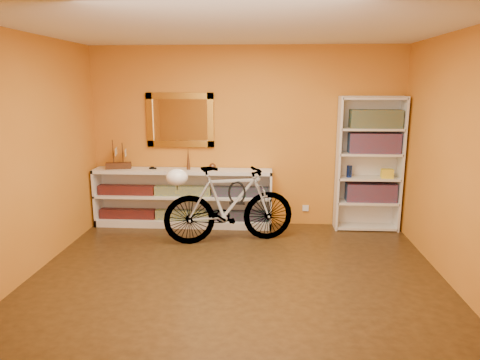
# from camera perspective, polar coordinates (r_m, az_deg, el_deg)

# --- Properties ---
(floor) EXTENTS (4.50, 4.00, 0.01)m
(floor) POSITION_cam_1_polar(r_m,az_deg,el_deg) (4.80, -0.54, -13.04)
(floor) COLOR #301E0D
(floor) RESTS_ON ground
(ceiling) EXTENTS (4.50, 4.00, 0.01)m
(ceiling) POSITION_cam_1_polar(r_m,az_deg,el_deg) (4.37, -0.61, 19.62)
(ceiling) COLOR silver
(ceiling) RESTS_ON ground
(back_wall) EXTENTS (4.50, 0.01, 2.60)m
(back_wall) POSITION_cam_1_polar(r_m,az_deg,el_deg) (6.38, 0.74, 5.59)
(back_wall) COLOR #C36F1D
(back_wall) RESTS_ON ground
(left_wall) EXTENTS (0.01, 4.00, 2.60)m
(left_wall) POSITION_cam_1_polar(r_m,az_deg,el_deg) (5.08, -26.85, 2.50)
(left_wall) COLOR #C36F1D
(left_wall) RESTS_ON ground
(right_wall) EXTENTS (0.01, 4.00, 2.60)m
(right_wall) POSITION_cam_1_polar(r_m,az_deg,el_deg) (4.80, 27.41, 1.93)
(right_wall) COLOR #C36F1D
(right_wall) RESTS_ON ground
(gilt_mirror) EXTENTS (0.98, 0.06, 0.78)m
(gilt_mirror) POSITION_cam_1_polar(r_m,az_deg,el_deg) (6.43, -7.83, 7.77)
(gilt_mirror) COLOR #91631A
(gilt_mirror) RESTS_ON back_wall
(wall_socket) EXTENTS (0.09, 0.02, 0.09)m
(wall_socket) POSITION_cam_1_polar(r_m,az_deg,el_deg) (6.59, 8.57, -3.66)
(wall_socket) COLOR silver
(wall_socket) RESTS_ON back_wall
(console_unit) EXTENTS (2.60, 0.35, 0.85)m
(console_unit) POSITION_cam_1_polar(r_m,az_deg,el_deg) (6.47, -7.44, -2.32)
(console_unit) COLOR silver
(console_unit) RESTS_ON floor
(cd_row_lower) EXTENTS (2.50, 0.13, 0.14)m
(cd_row_lower) POSITION_cam_1_polar(r_m,az_deg,el_deg) (6.52, -7.41, -4.53)
(cd_row_lower) COLOR black
(cd_row_lower) RESTS_ON console_unit
(cd_row_upper) EXTENTS (2.50, 0.13, 0.14)m
(cd_row_upper) POSITION_cam_1_polar(r_m,az_deg,el_deg) (6.42, -7.50, -1.41)
(cd_row_upper) COLOR navy
(cd_row_upper) RESTS_ON console_unit
(model_ship) EXTENTS (0.38, 0.21, 0.42)m
(model_ship) POSITION_cam_1_polar(r_m,az_deg,el_deg) (6.58, -15.68, 3.25)
(model_ship) COLOR #3C1F10
(model_ship) RESTS_ON console_unit
(toy_car) EXTENTS (0.00, 0.00, 0.00)m
(toy_car) POSITION_cam_1_polar(r_m,az_deg,el_deg) (6.47, -11.32, 1.42)
(toy_car) COLOR black
(toy_car) RESTS_ON console_unit
(bronze_ornament) EXTENTS (0.06, 0.06, 0.33)m
(bronze_ornament) POSITION_cam_1_polar(r_m,az_deg,el_deg) (6.33, -6.79, 2.83)
(bronze_ornament) COLOR brown
(bronze_ornament) RESTS_ON console_unit
(decorative_orb) EXTENTS (0.10, 0.10, 0.10)m
(decorative_orb) POSITION_cam_1_polar(r_m,az_deg,el_deg) (6.29, -3.63, 1.78)
(decorative_orb) COLOR brown
(decorative_orb) RESTS_ON console_unit
(bookcase) EXTENTS (0.90, 0.30, 1.90)m
(bookcase) POSITION_cam_1_polar(r_m,az_deg,el_deg) (6.42, 16.52, 1.97)
(bookcase) COLOR silver
(bookcase) RESTS_ON floor
(book_row_a) EXTENTS (0.70, 0.22, 0.26)m
(book_row_a) POSITION_cam_1_polar(r_m,az_deg,el_deg) (6.52, 16.73, -1.54)
(book_row_a) COLOR maroon
(book_row_a) RESTS_ON bookcase
(book_row_b) EXTENTS (0.70, 0.22, 0.28)m
(book_row_b) POSITION_cam_1_polar(r_m,az_deg,el_deg) (6.39, 17.12, 4.65)
(book_row_b) COLOR maroon
(book_row_b) RESTS_ON bookcase
(book_row_c) EXTENTS (0.70, 0.22, 0.25)m
(book_row_c) POSITION_cam_1_polar(r_m,az_deg,el_deg) (6.36, 17.31, 7.64)
(book_row_c) COLOR #1A505D
(book_row_c) RESTS_ON bookcase
(travel_mug) EXTENTS (0.08, 0.08, 0.17)m
(travel_mug) POSITION_cam_1_polar(r_m,az_deg,el_deg) (6.37, 14.10, 1.11)
(travel_mug) COLOR navy
(travel_mug) RESTS_ON bookcase
(red_tin) EXTENTS (0.14, 0.14, 0.16)m
(red_tin) POSITION_cam_1_polar(r_m,az_deg,el_deg) (6.33, 15.01, 7.35)
(red_tin) COLOR maroon
(red_tin) RESTS_ON bookcase
(yellow_bag) EXTENTS (0.17, 0.12, 0.13)m
(yellow_bag) POSITION_cam_1_polar(r_m,az_deg,el_deg) (6.47, 18.69, 0.80)
(yellow_bag) COLOR yellow
(yellow_bag) RESTS_ON bookcase
(bicycle) EXTENTS (0.86, 1.81, 1.03)m
(bicycle) POSITION_cam_1_polar(r_m,az_deg,el_deg) (5.73, -1.42, -3.22)
(bicycle) COLOR silver
(bicycle) RESTS_ON floor
(helmet) EXTENTS (0.28, 0.27, 0.21)m
(helmet) POSITION_cam_1_polar(r_m,az_deg,el_deg) (5.57, -8.26, 0.36)
(helmet) COLOR white
(helmet) RESTS_ON bicycle
(u_lock) EXTENTS (0.23, 0.02, 0.23)m
(u_lock) POSITION_cam_1_polar(r_m,az_deg,el_deg) (5.70, -0.41, -1.67)
(u_lock) COLOR black
(u_lock) RESTS_ON bicycle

